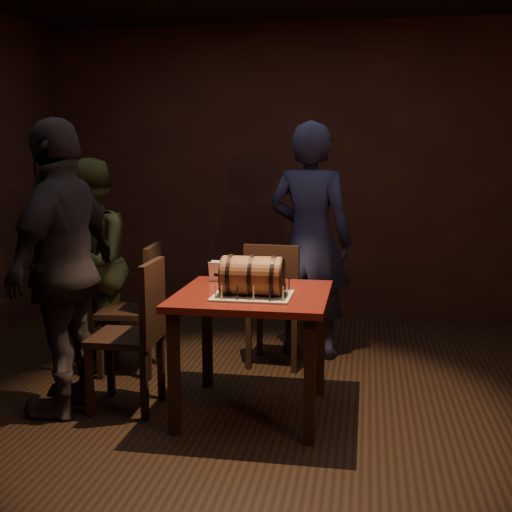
{
  "coord_description": "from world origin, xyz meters",
  "views": [
    {
      "loc": [
        0.69,
        -3.76,
        1.56
      ],
      "look_at": [
        0.03,
        0.05,
        0.95
      ],
      "focal_mm": 45.0,
      "sensor_mm": 36.0,
      "label": 1
    }
  ],
  "objects_px": {
    "wine_glass_right": "(278,265)",
    "wine_glass_left": "(234,263)",
    "pint_of_ale": "(240,274)",
    "person_left_rear": "(88,264)",
    "person_back": "(310,241)",
    "wine_glass_mid": "(257,263)",
    "chair_left_front": "(138,327)",
    "person_left_front": "(64,268)",
    "pub_table": "(253,310)",
    "barrel_cake": "(252,276)",
    "chair_back": "(274,298)",
    "chair_left_rear": "(140,302)"
  },
  "relations": [
    {
      "from": "pub_table",
      "to": "person_left_front",
      "type": "xyz_separation_m",
      "value": [
        -1.12,
        -0.16,
        0.25
      ]
    },
    {
      "from": "chair_left_rear",
      "to": "chair_left_front",
      "type": "xyz_separation_m",
      "value": [
        0.22,
        -0.65,
        0.0
      ]
    },
    {
      "from": "pub_table",
      "to": "pint_of_ale",
      "type": "xyz_separation_m",
      "value": [
        -0.12,
        0.21,
        0.18
      ]
    },
    {
      "from": "wine_glass_left",
      "to": "chair_left_front",
      "type": "relative_size",
      "value": 0.17
    },
    {
      "from": "person_left_rear",
      "to": "pub_table",
      "type": "bearing_deg",
      "value": 43.62
    },
    {
      "from": "person_back",
      "to": "chair_left_front",
      "type": "bearing_deg",
      "value": 66.15
    },
    {
      "from": "wine_glass_left",
      "to": "pint_of_ale",
      "type": "height_order",
      "value": "wine_glass_left"
    },
    {
      "from": "wine_glass_right",
      "to": "person_left_rear",
      "type": "xyz_separation_m",
      "value": [
        -1.46,
        0.35,
        -0.1
      ]
    },
    {
      "from": "pub_table",
      "to": "pint_of_ale",
      "type": "relative_size",
      "value": 6.0
    },
    {
      "from": "wine_glass_right",
      "to": "person_left_front",
      "type": "bearing_deg",
      "value": -159.04
    },
    {
      "from": "chair_left_rear",
      "to": "person_left_rear",
      "type": "xyz_separation_m",
      "value": [
        -0.42,
        0.08,
        0.25
      ]
    },
    {
      "from": "wine_glass_right",
      "to": "person_left_rear",
      "type": "height_order",
      "value": "person_left_rear"
    },
    {
      "from": "pub_table",
      "to": "person_back",
      "type": "xyz_separation_m",
      "value": [
        0.23,
        1.21,
        0.27
      ]
    },
    {
      "from": "pub_table",
      "to": "chair_left_rear",
      "type": "bearing_deg",
      "value": 147.65
    },
    {
      "from": "pint_of_ale",
      "to": "wine_glass_right",
      "type": "bearing_deg",
      "value": 24.65
    },
    {
      "from": "wine_glass_left",
      "to": "person_left_rear",
      "type": "bearing_deg",
      "value": 163.14
    },
    {
      "from": "chair_left_rear",
      "to": "person_left_rear",
      "type": "height_order",
      "value": "person_left_rear"
    },
    {
      "from": "chair_left_rear",
      "to": "person_back",
      "type": "bearing_deg",
      "value": 28.24
    },
    {
      "from": "person_back",
      "to": "person_left_front",
      "type": "xyz_separation_m",
      "value": [
        -1.35,
        -1.37,
        -0.02
      ]
    },
    {
      "from": "barrel_cake",
      "to": "wine_glass_right",
      "type": "distance_m",
      "value": 0.44
    },
    {
      "from": "pub_table",
      "to": "person_left_rear",
      "type": "relative_size",
      "value": 0.58
    },
    {
      "from": "pub_table",
      "to": "chair_left_rear",
      "type": "xyz_separation_m",
      "value": [
        -0.93,
        0.59,
        -0.12
      ]
    },
    {
      "from": "chair_back",
      "to": "chair_left_front",
      "type": "xyz_separation_m",
      "value": [
        -0.71,
        -0.92,
        0.0
      ]
    },
    {
      "from": "person_back",
      "to": "person_left_rear",
      "type": "xyz_separation_m",
      "value": [
        -1.58,
        -0.54,
        -0.14
      ]
    },
    {
      "from": "chair_back",
      "to": "wine_glass_mid",
      "type": "bearing_deg",
      "value": -94.62
    },
    {
      "from": "barrel_cake",
      "to": "wine_glass_mid",
      "type": "bearing_deg",
      "value": 96.76
    },
    {
      "from": "person_left_front",
      "to": "chair_left_front",
      "type": "bearing_deg",
      "value": 108.0
    },
    {
      "from": "person_left_rear",
      "to": "wine_glass_left",
      "type": "bearing_deg",
      "value": 53.28
    },
    {
      "from": "person_left_rear",
      "to": "wine_glass_right",
      "type": "bearing_deg",
      "value": 56.44
    },
    {
      "from": "wine_glass_left",
      "to": "person_back",
      "type": "distance_m",
      "value": 0.98
    },
    {
      "from": "pint_of_ale",
      "to": "chair_back",
      "type": "distance_m",
      "value": 0.72
    },
    {
      "from": "barrel_cake",
      "to": "person_back",
      "type": "height_order",
      "value": "person_back"
    },
    {
      "from": "pint_of_ale",
      "to": "person_left_rear",
      "type": "xyz_separation_m",
      "value": [
        -1.23,
        0.46,
        -0.05
      ]
    },
    {
      "from": "person_left_front",
      "to": "wine_glass_left",
      "type": "bearing_deg",
      "value": 122.19
    },
    {
      "from": "wine_glass_mid",
      "to": "chair_left_rear",
      "type": "distance_m",
      "value": 0.99
    },
    {
      "from": "wine_glass_right",
      "to": "pub_table",
      "type": "bearing_deg",
      "value": -109.23
    },
    {
      "from": "pub_table",
      "to": "wine_glass_left",
      "type": "relative_size",
      "value": 5.59
    },
    {
      "from": "wine_glass_mid",
      "to": "pint_of_ale",
      "type": "xyz_separation_m",
      "value": [
        -0.08,
        -0.13,
        -0.04
      ]
    },
    {
      "from": "chair_left_front",
      "to": "person_back",
      "type": "bearing_deg",
      "value": 53.67
    },
    {
      "from": "pub_table",
      "to": "chair_left_front",
      "type": "relative_size",
      "value": 0.97
    },
    {
      "from": "wine_glass_left",
      "to": "person_left_front",
      "type": "distance_m",
      "value": 1.05
    },
    {
      "from": "barrel_cake",
      "to": "wine_glass_right",
      "type": "height_order",
      "value": "barrel_cake"
    },
    {
      "from": "wine_glass_right",
      "to": "wine_glass_left",
      "type": "bearing_deg",
      "value": 179.49
    },
    {
      "from": "wine_glass_right",
      "to": "person_back",
      "type": "height_order",
      "value": "person_back"
    },
    {
      "from": "person_back",
      "to": "barrel_cake",
      "type": "bearing_deg",
      "value": 93.37
    },
    {
      "from": "person_left_rear",
      "to": "person_back",
      "type": "bearing_deg",
      "value": 89.02
    },
    {
      "from": "chair_back",
      "to": "chair_left_rear",
      "type": "xyz_separation_m",
      "value": [
        -0.93,
        -0.27,
        0.0
      ]
    },
    {
      "from": "wine_glass_mid",
      "to": "chair_back",
      "type": "relative_size",
      "value": 0.17
    },
    {
      "from": "wine_glass_left",
      "to": "chair_left_front",
      "type": "bearing_deg",
      "value": -143.82
    },
    {
      "from": "pint_of_ale",
      "to": "person_left_rear",
      "type": "distance_m",
      "value": 1.31
    }
  ]
}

